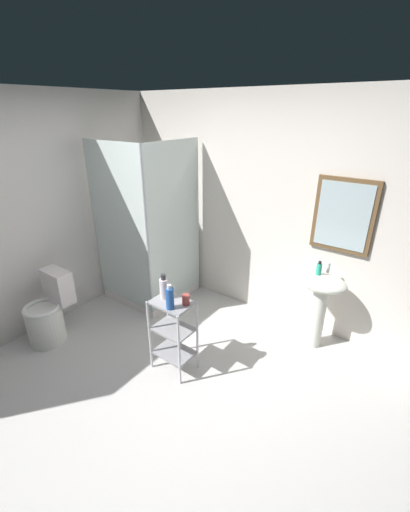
{
  "coord_description": "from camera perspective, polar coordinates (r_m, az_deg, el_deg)",
  "views": [
    {
      "loc": [
        1.58,
        -1.42,
        2.3
      ],
      "look_at": [
        -0.1,
        0.87,
        1.02
      ],
      "focal_mm": 22.98,
      "sensor_mm": 36.0,
      "label": 1
    }
  ],
  "objects": [
    {
      "name": "wall_back",
      "position": [
        3.78,
        10.33,
        7.8
      ],
      "size": [
        4.2,
        0.14,
        2.5
      ],
      "color": "white",
      "rests_on": "ground_plane"
    },
    {
      "name": "wall_left",
      "position": [
        3.86,
        -30.05,
        5.2
      ],
      "size": [
        0.1,
        4.2,
        2.5
      ],
      "primitive_type": "cube",
      "color": "silver",
      "rests_on": "ground_plane"
    },
    {
      "name": "ground_plane",
      "position": [
        3.14,
        -8.61,
        -23.44
      ],
      "size": [
        4.2,
        4.2,
        0.02
      ],
      "primitive_type": "cube",
      "color": "silver"
    },
    {
      "name": "hand_soap_bottle",
      "position": [
        3.39,
        19.23,
        -2.1
      ],
      "size": [
        0.05,
        0.05,
        0.14
      ],
      "color": "#2DBC99",
      "rests_on": "pedestal_sink"
    },
    {
      "name": "pedestal_sink",
      "position": [
        3.49,
        19.44,
        -6.8
      ],
      "size": [
        0.46,
        0.37,
        0.81
      ],
      "color": "white",
      "rests_on": "ground_plane"
    },
    {
      "name": "rinse_cup",
      "position": [
        2.87,
        -3.36,
        -7.59
      ],
      "size": [
        0.06,
        0.06,
        0.09
      ],
      "primitive_type": "cylinder",
      "color": "#B24742",
      "rests_on": "storage_cart"
    },
    {
      "name": "storage_cart",
      "position": [
        3.1,
        -5.57,
        -12.72
      ],
      "size": [
        0.38,
        0.28,
        0.74
      ],
      "color": "silver",
      "rests_on": "ground_plane"
    },
    {
      "name": "sink_faucet",
      "position": [
        3.46,
        20.69,
        -1.95
      ],
      "size": [
        0.03,
        0.03,
        0.1
      ],
      "primitive_type": "cylinder",
      "color": "silver",
      "rests_on": "pedestal_sink"
    },
    {
      "name": "toilet",
      "position": [
        3.89,
        -25.57,
        -9.04
      ],
      "size": [
        0.37,
        0.49,
        0.76
      ],
      "color": "white",
      "rests_on": "ground_plane"
    },
    {
      "name": "shampoo_bottle_blue",
      "position": [
        2.79,
        -6.15,
        -7.28
      ],
      "size": [
        0.07,
        0.07,
        0.23
      ],
      "color": "#2458B4",
      "rests_on": "storage_cart"
    },
    {
      "name": "lotion_bottle_white",
      "position": [
        2.95,
        -7.17,
        -5.5
      ],
      "size": [
        0.08,
        0.08,
        0.24
      ],
      "color": "white",
      "rests_on": "storage_cart"
    },
    {
      "name": "shower_stall",
      "position": [
        4.24,
        -9.43,
        -1.68
      ],
      "size": [
        0.92,
        0.92,
        2.0
      ],
      "color": "white",
      "rests_on": "ground_plane"
    }
  ]
}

